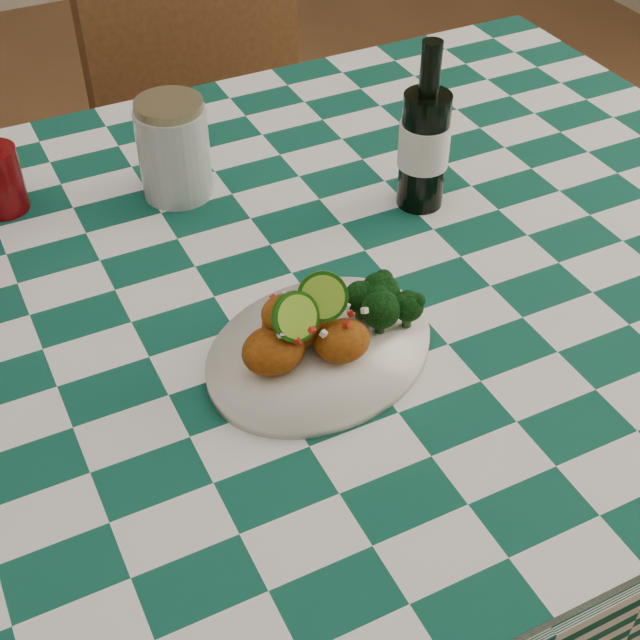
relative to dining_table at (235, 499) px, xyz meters
name	(u,v)px	position (x,y,z in m)	size (l,w,h in m)	color
ground	(249,635)	(0.00, 0.00, -0.39)	(5.00, 5.00, 0.00)	brown
dining_table	(235,499)	(0.00, 0.00, 0.00)	(1.66, 1.06, 0.79)	#0D4839
plate	(320,351)	(0.07, -0.15, 0.40)	(0.27, 0.21, 0.02)	silver
fried_chicken_pile	(310,320)	(0.05, -0.15, 0.45)	(0.13, 0.09, 0.08)	#95490E
broccoli_side	(379,299)	(0.15, -0.14, 0.44)	(0.07, 0.07, 0.05)	black
mason_jar	(174,148)	(0.04, 0.23, 0.46)	(0.09, 0.09, 0.14)	#B2BCBA
beer_bottle	(426,127)	(0.32, 0.06, 0.51)	(0.07, 0.07, 0.23)	black
wooden_chair_right	(247,160)	(0.32, 0.69, 0.12)	(0.47, 0.49, 1.03)	#472814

